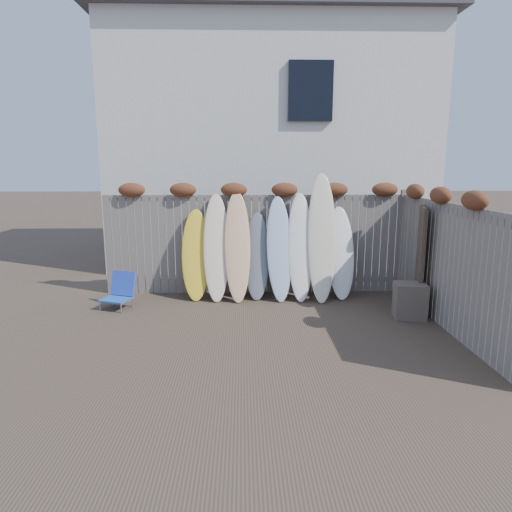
{
  "coord_description": "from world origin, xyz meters",
  "views": [
    {
      "loc": [
        -0.24,
        -6.7,
        2.57
      ],
      "look_at": [
        0.0,
        1.2,
        1.0
      ],
      "focal_mm": 32.0,
      "sensor_mm": 36.0,
      "label": 1
    }
  ],
  "objects_px": {
    "beach_chair": "(120,291)",
    "lattice_panel": "(419,257)",
    "surfboard_0": "(196,255)",
    "wooden_crate": "(410,301)"
  },
  "relations": [
    {
      "from": "lattice_panel",
      "to": "surfboard_0",
      "type": "xyz_separation_m",
      "value": [
        -4.11,
        0.69,
        -0.07
      ]
    },
    {
      "from": "surfboard_0",
      "to": "lattice_panel",
      "type": "bearing_deg",
      "value": -10.79
    },
    {
      "from": "wooden_crate",
      "to": "surfboard_0",
      "type": "distance_m",
      "value": 4.03
    },
    {
      "from": "wooden_crate",
      "to": "lattice_panel",
      "type": "relative_size",
      "value": 0.32
    },
    {
      "from": "beach_chair",
      "to": "lattice_panel",
      "type": "bearing_deg",
      "value": -1.31
    },
    {
      "from": "beach_chair",
      "to": "surfboard_0",
      "type": "relative_size",
      "value": 0.36
    },
    {
      "from": "beach_chair",
      "to": "lattice_panel",
      "type": "height_order",
      "value": "lattice_panel"
    },
    {
      "from": "lattice_panel",
      "to": "surfboard_0",
      "type": "distance_m",
      "value": 4.17
    },
    {
      "from": "beach_chair",
      "to": "wooden_crate",
      "type": "height_order",
      "value": "beach_chair"
    },
    {
      "from": "wooden_crate",
      "to": "lattice_panel",
      "type": "xyz_separation_m",
      "value": [
        0.34,
        0.62,
        0.64
      ]
    }
  ]
}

